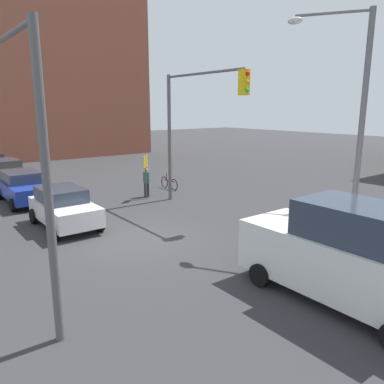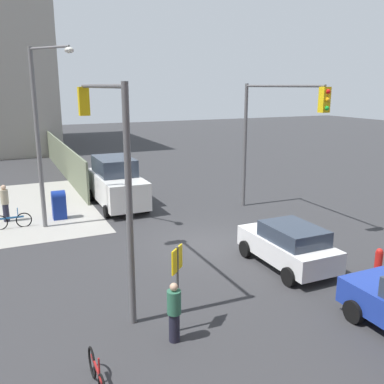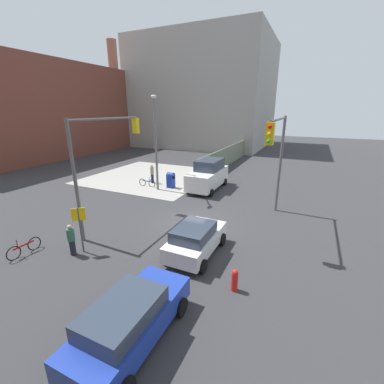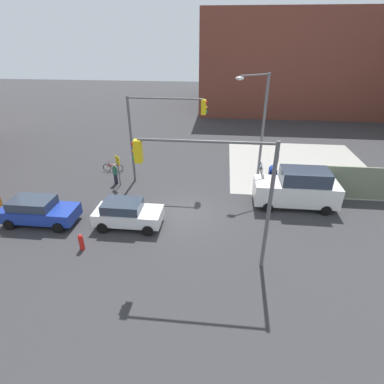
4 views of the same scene
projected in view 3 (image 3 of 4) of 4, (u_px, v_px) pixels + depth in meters
name	position (u px, v px, depth m)	size (l,w,h in m)	color
ground_plane	(192.00, 223.00, 16.27)	(120.00, 120.00, 0.00)	#333335
sidewalk_corner	(151.00, 176.00, 27.64)	(12.00, 12.00, 0.01)	#9E9B93
construction_fence	(230.00, 155.00, 33.26)	(21.29, 0.12, 2.40)	slate
building_warehouse_north	(37.00, 111.00, 40.61)	(32.00, 18.00, 13.27)	brown
building_loft_east	(205.00, 95.00, 49.92)	(20.00, 24.00, 19.06)	#9E9B93
smokestack	(116.00, 94.00, 50.37)	(1.80, 1.80, 19.16)	brown
traffic_signal_nw_corner	(103.00, 151.00, 14.64)	(5.71, 0.36, 6.50)	#59595B
traffic_signal_se_corner	(277.00, 149.00, 14.84)	(6.20, 0.36, 6.50)	#59595B
street_lamp_corner	(155.00, 137.00, 21.27)	(2.40, 1.57, 8.00)	slate
warning_sign_two_way	(80.00, 222.00, 12.52)	(0.48, 0.48, 2.40)	#4C4C4C
mailbox_blue	(171.00, 180.00, 23.38)	(0.56, 0.64, 1.43)	navy
fire_hydrant	(235.00, 280.00, 10.12)	(0.26, 0.26, 0.94)	red
sedan_blue	(130.00, 319.00, 7.77)	(4.48, 2.02, 1.62)	#1E389E
hatchback_white	(196.00, 239.00, 12.57)	(3.98, 2.02, 1.62)	white
van_white_delivery	(208.00, 175.00, 22.93)	(5.40, 2.32, 2.62)	white
pedestrian_crossing	(71.00, 239.00, 12.53)	(0.36, 0.36, 1.62)	#2D664C
pedestrian_waiting	(152.00, 173.00, 24.80)	(0.36, 0.36, 1.82)	#9E937A
bicycle_leaning_on_fence	(147.00, 183.00, 23.88)	(0.05, 1.75, 0.97)	black
bicycle_at_crosswalk	(24.00, 248.00, 12.70)	(1.75, 0.05, 0.97)	black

